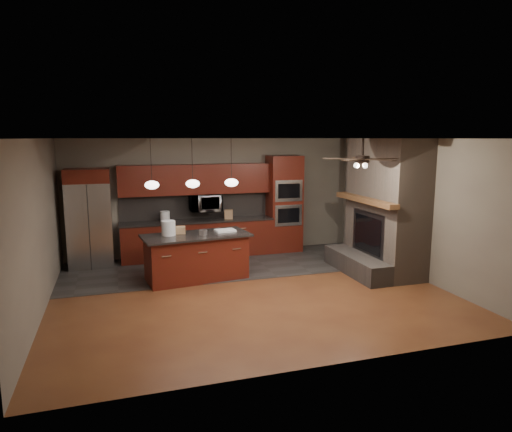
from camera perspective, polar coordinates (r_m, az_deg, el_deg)
name	(u,v)px	position (r m, az deg, el deg)	size (l,w,h in m)	color
ground	(249,291)	(8.60, -0.82, -9.33)	(7.00, 7.00, 0.00)	brown
ceiling	(249,138)	(8.13, -0.87, 9.67)	(7.00, 6.00, 0.02)	white
back_wall	(214,197)	(11.13, -5.23, 2.43)	(7.00, 0.02, 2.80)	#706959
right_wall	(414,208)	(9.82, 19.15, 0.94)	(0.02, 6.00, 2.80)	#706959
left_wall	(38,228)	(8.02, -25.61, -1.36)	(0.02, 6.00, 2.80)	#706959
slate_tile_patch	(227,265)	(10.26, -3.69, -6.14)	(7.00, 2.40, 0.01)	#302D2B
fireplace_column	(383,211)	(9.90, 15.59, 0.59)	(1.30, 2.10, 2.80)	#6B5A4C
back_cabinetry	(197,220)	(10.87, -7.35, -0.49)	(3.59, 0.64, 2.20)	#53140F
oven_tower	(284,204)	(11.34, 3.55, 1.52)	(0.80, 0.63, 2.38)	#53140F
microwave	(205,203)	(10.85, -6.36, 1.68)	(0.73, 0.41, 0.50)	silver
refrigerator	(89,218)	(10.57, -20.10, -0.27)	(0.93, 0.75, 2.16)	silver
kitchen_island	(197,257)	(9.23, -7.44, -5.07)	(2.19, 1.20, 0.92)	#53140F
white_bucket	(168,228)	(9.10, -10.89, -1.49)	(0.27, 0.27, 0.29)	silver
paint_can	(203,232)	(9.05, -6.61, -2.05)	(0.16, 0.16, 0.10)	#A3A2A7
paint_tray	(225,230)	(9.35, -3.87, -1.82)	(0.40, 0.28, 0.04)	white
cardboard_box	(180,230)	(9.24, -9.51, -1.74)	(0.22, 0.16, 0.14)	#9E7951
counter_bucket	(165,216)	(10.70, -11.31, -0.06)	(0.22, 0.22, 0.25)	white
counter_box	(229,214)	(10.91, -3.44, 0.21)	(0.19, 0.15, 0.21)	#9E7651
pendant_left	(152,185)	(8.56, -12.88, 3.83)	(0.26, 0.26, 0.92)	black
pendant_center	(193,184)	(8.65, -7.92, 4.04)	(0.26, 0.26, 0.92)	black
pendant_right	(231,182)	(8.81, -3.09, 4.22)	(0.26, 0.26, 0.92)	black
ceiling_fan	(362,159)	(8.12, 13.16, 7.00)	(1.27, 1.33, 0.41)	black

